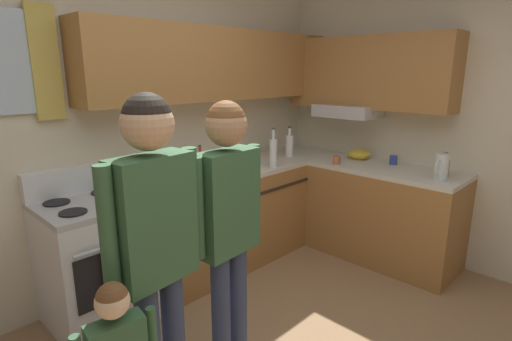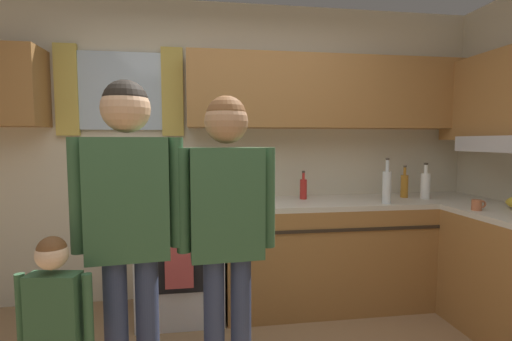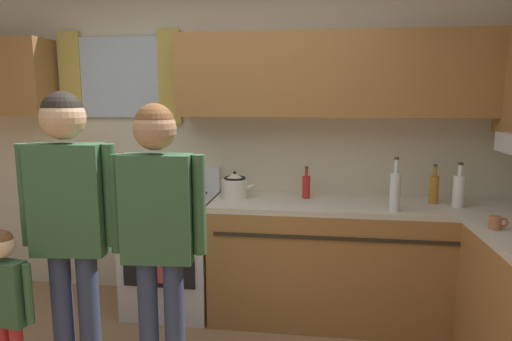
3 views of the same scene
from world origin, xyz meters
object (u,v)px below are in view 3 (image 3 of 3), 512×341
object	(u,v)px
adult_holding_child	(69,211)
small_child	(6,299)
bottle_sauce_red	(306,186)
stove_oven	(173,250)
bottle_milk_white	(459,190)
adult_in_plaid	(158,220)
cup_terracotta	(496,223)
bottle_oil_amber	(434,189)
stovetop_kettle	(235,186)
bottle_tall_clear	(395,191)

from	to	relation	value
adult_holding_child	small_child	distance (m)	0.55
adult_holding_child	small_child	bearing A→B (deg)	-152.37
bottle_sauce_red	adult_holding_child	world-z (taller)	adult_holding_child
stove_oven	bottle_milk_white	distance (m)	2.17
adult_holding_child	adult_in_plaid	size ratio (longest dim) A/B	1.04
adult_holding_child	cup_terracotta	bearing A→B (deg)	13.01
bottle_milk_white	bottle_oil_amber	distance (m)	0.17
stovetop_kettle	adult_in_plaid	bearing A→B (deg)	-100.23
adult_in_plaid	bottle_tall_clear	bearing A→B (deg)	32.75
stove_oven	bottle_tall_clear	distance (m)	1.75
stove_oven	adult_in_plaid	xyz separation A→B (m)	(0.30, -1.08, 0.56)
bottle_milk_white	adult_holding_child	distance (m)	2.51
adult_in_plaid	cup_terracotta	bearing A→B (deg)	15.17
stove_oven	stovetop_kettle	size ratio (longest dim) A/B	4.02
bottle_sauce_red	adult_holding_child	bearing A→B (deg)	-134.94
bottle_sauce_red	bottle_milk_white	bearing A→B (deg)	-7.12
bottle_oil_amber	cup_terracotta	xyz separation A→B (m)	(0.19, -0.63, -0.07)
bottle_tall_clear	adult_holding_child	bearing A→B (deg)	-153.69
bottle_tall_clear	bottle_milk_white	bearing A→B (deg)	21.98
bottle_milk_white	bottle_tall_clear	bearing A→B (deg)	-158.02
stove_oven	bottle_tall_clear	xyz separation A→B (m)	(1.63, -0.22, 0.57)
bottle_oil_amber	small_child	distance (m)	2.78
bottle_milk_white	bottle_oil_amber	world-z (taller)	bottle_milk_white
bottle_tall_clear	cup_terracotta	size ratio (longest dim) A/B	3.37
bottle_sauce_red	cup_terracotta	size ratio (longest dim) A/B	2.26
bottle_oil_amber	adult_holding_child	size ratio (longest dim) A/B	0.17
bottle_milk_white	small_child	distance (m)	2.87
bottle_sauce_red	adult_holding_child	size ratio (longest dim) A/B	0.15
bottle_tall_clear	stovetop_kettle	world-z (taller)	bottle_tall_clear
cup_terracotta	small_child	distance (m)	2.72
cup_terracotta	stovetop_kettle	distance (m)	1.76
adult_holding_child	bottle_sauce_red	bearing A→B (deg)	45.06
cup_terracotta	small_child	xyz separation A→B (m)	(-2.61, -0.69, -0.32)
bottle_sauce_red	small_child	distance (m)	2.06
stove_oven	small_child	bearing A→B (deg)	-110.17
bottle_tall_clear	stove_oven	bearing A→B (deg)	172.17
stove_oven	cup_terracotta	xyz separation A→B (m)	(2.14, -0.58, 0.47)
bottle_sauce_red	stovetop_kettle	distance (m)	0.54
cup_terracotta	adult_holding_child	size ratio (longest dim) A/B	0.06
adult_in_plaid	stovetop_kettle	bearing A→B (deg)	79.77
bottle_oil_amber	adult_holding_child	world-z (taller)	adult_holding_child
bottle_milk_white	cup_terracotta	bearing A→B (deg)	-84.68
bottle_tall_clear	stovetop_kettle	bearing A→B (deg)	167.60
stove_oven	adult_in_plaid	distance (m)	1.25
bottle_oil_amber	small_child	xyz separation A→B (m)	(-2.42, -1.32, -0.39)
stove_oven	bottle_milk_white	size ratio (longest dim) A/B	3.51
stove_oven	cup_terracotta	distance (m)	2.27
bottle_milk_white	small_child	size ratio (longest dim) A/B	0.32
bottle_milk_white	adult_holding_child	world-z (taller)	adult_holding_child
bottle_tall_clear	adult_in_plaid	bearing A→B (deg)	-147.25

